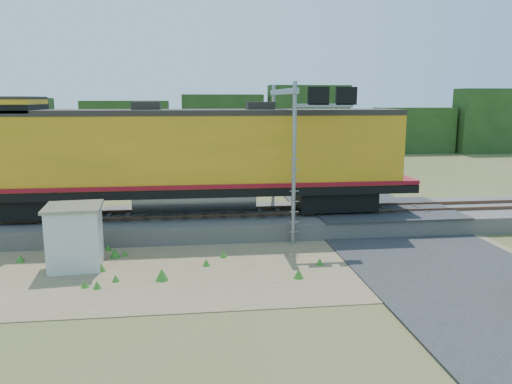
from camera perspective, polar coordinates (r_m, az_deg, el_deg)
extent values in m
plane|color=#475123|center=(18.66, 0.13, -8.98)|extent=(140.00, 140.00, 0.00)
cube|color=slate|center=(24.26, -1.64, -3.37)|extent=(70.00, 5.00, 0.80)
cube|color=brown|center=(23.45, -1.48, -2.65)|extent=(70.00, 0.10, 0.16)
cube|color=brown|center=(24.85, -1.81, -1.90)|extent=(70.00, 0.10, 0.16)
cube|color=#8C7754|center=(19.00, -6.13, -8.64)|extent=(26.00, 8.00, 0.03)
cube|color=#38383A|center=(25.76, 14.05, -1.88)|extent=(7.00, 5.20, 0.06)
cube|color=#38383A|center=(40.97, 6.01, 1.81)|extent=(7.00, 24.00, 0.08)
cube|color=#1C3A15|center=(55.57, -4.81, 7.46)|extent=(36.00, 3.00, 6.50)
cube|color=black|center=(24.89, -22.85, -1.42)|extent=(3.77, 2.41, 0.94)
cube|color=black|center=(24.87, 8.87, -0.71)|extent=(3.77, 2.41, 0.94)
cube|color=black|center=(23.81, -7.03, 0.44)|extent=(20.92, 3.14, 0.38)
cylinder|color=gray|center=(23.90, -7.00, -0.74)|extent=(5.75, 1.26, 1.26)
cube|color=orange|center=(23.56, -7.13, 4.78)|extent=(19.35, 3.03, 3.24)
cube|color=maroon|center=(23.76, -7.05, 1.19)|extent=(20.92, 3.19, 0.19)
cube|color=#28231E|center=(23.45, -7.23, 9.03)|extent=(19.35, 3.09, 0.25)
cube|color=orange|center=(24.84, -26.65, 8.64)|extent=(2.72, 3.03, 0.73)
cube|color=#28231E|center=(24.83, -26.73, 9.58)|extent=(2.72, 3.09, 0.13)
cube|color=black|center=(24.84, -26.64, 8.52)|extent=(2.77, 3.09, 0.37)
cube|color=#28231E|center=(23.54, -12.41, 9.46)|extent=(1.26, 1.05, 0.47)
cube|color=#28231E|center=(23.65, 0.49, 9.71)|extent=(1.26, 1.05, 0.47)
cube|color=silver|center=(19.84, -19.96, -4.98)|extent=(1.99, 1.99, 2.29)
cube|color=gray|center=(19.57, -20.18, -1.61)|extent=(2.19, 2.19, 0.11)
cylinder|color=gray|center=(21.24, 4.35, 3.09)|extent=(0.18, 0.18, 6.98)
cylinder|color=gray|center=(26.72, 1.99, 4.65)|extent=(0.18, 0.18, 6.98)
cube|color=gray|center=(23.81, 3.11, 11.36)|extent=(0.25, 6.20, 0.25)
cube|color=gray|center=(21.33, 7.65, 9.77)|extent=(2.59, 0.15, 0.15)
cube|color=black|center=(21.28, 7.14, 10.85)|extent=(0.90, 0.15, 0.75)
cube|color=black|center=(21.60, 10.28, 10.76)|extent=(0.90, 0.15, 0.75)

